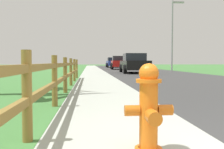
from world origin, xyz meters
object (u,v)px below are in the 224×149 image
(parked_suv_black, at_px, (134,63))
(parked_car_blue, at_px, (113,62))
(parked_car_red, at_px, (119,63))
(fire_hydrant, at_px, (149,107))
(street_lamp, at_px, (173,30))

(parked_suv_black, xyz_separation_m, parked_car_blue, (0.21, 20.47, 0.03))
(parked_suv_black, distance_m, parked_car_red, 10.22)
(parked_car_blue, bearing_deg, fire_hydrant, -94.79)
(street_lamp, bearing_deg, parked_car_blue, 104.16)
(fire_hydrant, distance_m, parked_car_blue, 38.30)
(street_lamp, bearing_deg, parked_suv_black, -139.83)
(parked_car_red, bearing_deg, parked_suv_black, -90.16)
(parked_car_red, bearing_deg, parked_car_blue, 89.01)
(fire_hydrant, bearing_deg, parked_car_blue, 85.21)
(fire_hydrant, relative_size, parked_car_red, 0.19)
(parked_car_red, bearing_deg, fire_hydrant, -96.17)
(parked_suv_black, bearing_deg, parked_car_red, 89.84)
(fire_hydrant, height_order, street_lamp, street_lamp)
(fire_hydrant, relative_size, parked_suv_black, 0.18)
(parked_suv_black, distance_m, parked_car_blue, 20.47)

